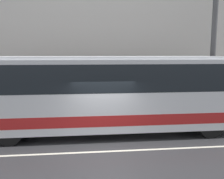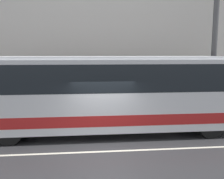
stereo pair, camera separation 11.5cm
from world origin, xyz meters
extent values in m
plane|color=#2D2D30|center=(0.00, 0.00, 0.00)|extent=(60.00, 60.00, 0.00)
cube|color=gray|center=(0.00, 5.45, 0.09)|extent=(60.00, 2.90, 0.18)
cube|color=silver|center=(0.00, 7.05, 5.25)|extent=(60.00, 0.30, 10.50)
cube|color=#2D2B28|center=(0.00, 6.88, 1.31)|extent=(60.00, 0.06, 2.62)
cube|color=beige|center=(0.00, 0.00, 0.00)|extent=(54.00, 0.14, 0.01)
cube|color=silver|center=(0.05, 2.19, 1.85)|extent=(12.33, 2.58, 3.00)
cube|color=#B21E1E|center=(0.05, 2.19, 0.90)|extent=(12.27, 2.60, 0.45)
cube|color=black|center=(0.05, 2.19, 2.60)|extent=(11.96, 2.60, 1.14)
cube|color=silver|center=(0.05, 2.19, 3.41)|extent=(10.48, 2.19, 0.12)
cylinder|color=black|center=(4.61, 1.06, 0.54)|extent=(1.09, 0.28, 1.09)
cylinder|color=black|center=(4.61, 3.32, 0.54)|extent=(1.09, 0.28, 1.09)
cylinder|color=black|center=(-3.72, 1.06, 0.54)|extent=(1.09, 0.28, 1.09)
cylinder|color=black|center=(-3.72, 3.32, 0.54)|extent=(1.09, 0.28, 1.09)
cylinder|color=#4C4C4F|center=(6.38, 4.51, 4.39)|extent=(0.30, 0.30, 8.44)
camera|label=1|loc=(-0.75, -8.75, 3.57)|focal=40.00mm
camera|label=2|loc=(-0.64, -8.76, 3.57)|focal=40.00mm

